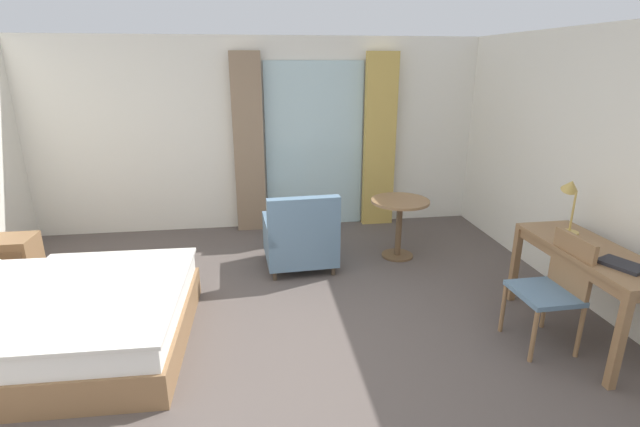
{
  "coord_description": "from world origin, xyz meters",
  "views": [
    {
      "loc": [
        -0.1,
        -3.02,
        2.18
      ],
      "look_at": [
        0.45,
        0.71,
        0.94
      ],
      "focal_mm": 25.91,
      "sensor_mm": 36.0,
      "label": 1
    }
  ],
  "objects_px": {
    "writing_desk": "(591,261)",
    "closed_book": "(622,265)",
    "armchair_by_window": "(300,239)",
    "desk_lamp": "(571,194)",
    "round_cafe_table": "(399,215)",
    "bed": "(45,320)",
    "nightstand": "(11,260)",
    "desk_chair": "(555,284)"
  },
  "relations": [
    {
      "from": "nightstand",
      "to": "desk_lamp",
      "type": "distance_m",
      "value": 5.45
    },
    {
      "from": "desk_lamp",
      "to": "nightstand",
      "type": "bearing_deg",
      "value": 166.06
    },
    {
      "from": "nightstand",
      "to": "round_cafe_table",
      "type": "bearing_deg",
      "value": 0.7
    },
    {
      "from": "desk_chair",
      "to": "desk_lamp",
      "type": "relative_size",
      "value": 1.94
    },
    {
      "from": "bed",
      "to": "closed_book",
      "type": "relative_size",
      "value": 7.21
    },
    {
      "from": "desk_chair",
      "to": "writing_desk",
      "type": "bearing_deg",
      "value": 11.41
    },
    {
      "from": "round_cafe_table",
      "to": "desk_chair",
      "type": "bearing_deg",
      "value": -70.49
    },
    {
      "from": "nightstand",
      "to": "armchair_by_window",
      "type": "xyz_separation_m",
      "value": [
        2.99,
        -0.09,
        0.1
      ]
    },
    {
      "from": "bed",
      "to": "writing_desk",
      "type": "distance_m",
      "value": 4.35
    },
    {
      "from": "bed",
      "to": "writing_desk",
      "type": "relative_size",
      "value": 1.56
    },
    {
      "from": "armchair_by_window",
      "to": "bed",
      "type": "bearing_deg",
      "value": -149.95
    },
    {
      "from": "bed",
      "to": "desk_lamp",
      "type": "distance_m",
      "value": 4.46
    },
    {
      "from": "writing_desk",
      "to": "desk_lamp",
      "type": "relative_size",
      "value": 2.85
    },
    {
      "from": "desk_chair",
      "to": "desk_lamp",
      "type": "bearing_deg",
      "value": 52.24
    },
    {
      "from": "writing_desk",
      "to": "armchair_by_window",
      "type": "height_order",
      "value": "armchair_by_window"
    },
    {
      "from": "nightstand",
      "to": "desk_chair",
      "type": "height_order",
      "value": "desk_chair"
    },
    {
      "from": "desk_chair",
      "to": "armchair_by_window",
      "type": "xyz_separation_m",
      "value": [
        -1.83,
        1.73,
        -0.18
      ]
    },
    {
      "from": "closed_book",
      "to": "round_cafe_table",
      "type": "relative_size",
      "value": 0.42
    },
    {
      "from": "writing_desk",
      "to": "closed_book",
      "type": "distance_m",
      "value": 0.34
    },
    {
      "from": "desk_chair",
      "to": "closed_book",
      "type": "distance_m",
      "value": 0.48
    },
    {
      "from": "nightstand",
      "to": "closed_book",
      "type": "height_order",
      "value": "closed_book"
    },
    {
      "from": "bed",
      "to": "armchair_by_window",
      "type": "distance_m",
      "value": 2.48
    },
    {
      "from": "nightstand",
      "to": "closed_book",
      "type": "bearing_deg",
      "value": -22.06
    },
    {
      "from": "armchair_by_window",
      "to": "round_cafe_table",
      "type": "relative_size",
      "value": 1.27
    },
    {
      "from": "writing_desk",
      "to": "armchair_by_window",
      "type": "distance_m",
      "value": 2.75
    },
    {
      "from": "closed_book",
      "to": "desk_lamp",
      "type": "bearing_deg",
      "value": 59.99
    },
    {
      "from": "bed",
      "to": "nightstand",
      "type": "bearing_deg",
      "value": 122.47
    },
    {
      "from": "armchair_by_window",
      "to": "desk_lamp",
      "type": "bearing_deg",
      "value": -28.32
    },
    {
      "from": "nightstand",
      "to": "round_cafe_table",
      "type": "distance_m",
      "value": 4.16
    },
    {
      "from": "nightstand",
      "to": "closed_book",
      "type": "distance_m",
      "value": 5.56
    },
    {
      "from": "desk_chair",
      "to": "round_cafe_table",
      "type": "xyz_separation_m",
      "value": [
        -0.67,
        1.88,
        -0.01
      ]
    },
    {
      "from": "writing_desk",
      "to": "desk_chair",
      "type": "relative_size",
      "value": 1.47
    },
    {
      "from": "desk_lamp",
      "to": "armchair_by_window",
      "type": "bearing_deg",
      "value": 151.68
    },
    {
      "from": "writing_desk",
      "to": "round_cafe_table",
      "type": "height_order",
      "value": "writing_desk"
    },
    {
      "from": "nightstand",
      "to": "armchair_by_window",
      "type": "distance_m",
      "value": 3.0
    },
    {
      "from": "desk_chair",
      "to": "closed_book",
      "type": "bearing_deg",
      "value": -38.98
    },
    {
      "from": "writing_desk",
      "to": "closed_book",
      "type": "xyz_separation_m",
      "value": [
        -0.03,
        -0.32,
        0.11
      ]
    },
    {
      "from": "desk_lamp",
      "to": "round_cafe_table",
      "type": "relative_size",
      "value": 0.69
    },
    {
      "from": "armchair_by_window",
      "to": "round_cafe_table",
      "type": "bearing_deg",
      "value": 6.99
    },
    {
      "from": "bed",
      "to": "armchair_by_window",
      "type": "bearing_deg",
      "value": 30.05
    },
    {
      "from": "closed_book",
      "to": "round_cafe_table",
      "type": "bearing_deg",
      "value": 91.73
    },
    {
      "from": "desk_chair",
      "to": "closed_book",
      "type": "relative_size",
      "value": 3.15
    }
  ]
}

